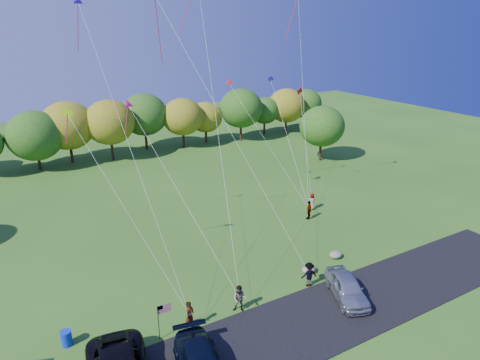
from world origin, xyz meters
The scene contains 14 objects.
ground centered at (0.00, 0.00, 0.00)m, with size 140.00×140.00×0.00m, color #2E5819.
asphalt_lane centered at (0.00, -4.00, 0.03)m, with size 44.00×6.00×0.06m, color black.
treeline centered at (-0.74, 36.61, 4.69)m, with size 76.94×27.78×8.27m.
minivan_silver centered at (5.20, -3.23, 0.86)m, with size 1.88×4.67×1.59m, color #A3A6AD.
flyer_a centered at (-5.25, -0.75, 0.96)m, with size 0.70×0.46×1.91m, color #4C4C59.
flyer_b centered at (-1.77, -0.80, 0.94)m, with size 0.91×0.71×1.88m, color #4C4C59.
flyer_c centered at (3.91, -0.76, 0.92)m, with size 1.19×0.69×1.85m, color #4C4C59.
flyer_d centered at (10.92, 8.03, 0.92)m, with size 1.08×0.45×1.84m, color #4C4C59.
flyer_e centered at (12.60, 9.64, 0.85)m, with size 0.83×0.54×1.70m, color #4C4C59.
trash_barrel centered at (-12.06, 1.52, 0.47)m, with size 0.63×0.63×0.95m, color #0C2DBF.
flag_assembly centered at (-6.97, -0.70, 1.71)m, with size 0.86×0.55×2.31m.
boulder_near centered at (5.00, 0.56, 0.28)m, with size 1.13×0.89×0.56m, color gray.
boulder_far centered at (8.23, 1.21, 0.28)m, with size 1.08×0.90×0.56m, color gray.
kites_aloft centered at (1.55, 12.44, 17.44)m, with size 23.45×10.47×10.96m.
Camera 1 is at (-13.36, -20.92, 17.66)m, focal length 32.00 mm.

